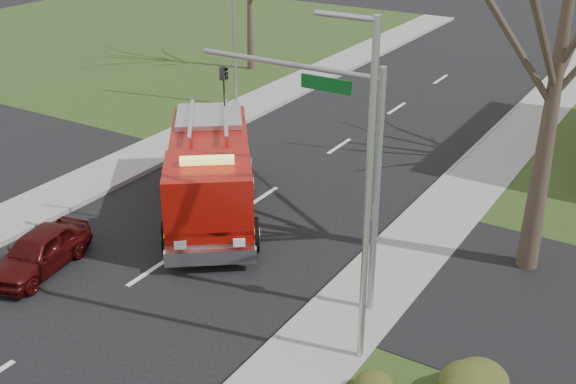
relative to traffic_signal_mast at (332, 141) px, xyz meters
The scene contains 10 objects.
ground 7.18m from the traffic_signal_mast, 163.94° to the right, with size 120.00×120.00×0.00m, color black.
sidewalk_right 4.97m from the traffic_signal_mast, 56.58° to the right, with size 2.40×80.00×0.15m, color gray.
sidewalk_left 12.41m from the traffic_signal_mast, behind, with size 2.40×80.00×0.15m, color gray.
hedge_corner 6.14m from the traffic_signal_mast, 33.41° to the right, with size 2.80×2.00×0.90m, color #303914.
bare_tree_near 6.78m from the traffic_signal_mast, 46.37° to the left, with size 6.00×6.00×12.00m.
traffic_signal_mast is the anchor object (origin of this frame).
streetlight_pole 2.78m from the traffic_signal_mast, 46.02° to the right, with size 1.48×0.16×8.40m.
utility_pole_far 17.38m from the traffic_signal_mast, 133.85° to the left, with size 0.14×0.14×7.00m, color gray.
fire_engine 7.15m from the traffic_signal_mast, 157.65° to the left, with size 6.82×7.86×3.16m.
parked_car_maroon 9.55m from the traffic_signal_mast, 158.61° to the right, with size 1.47×3.66×1.25m, color #3D0A09.
Camera 1 is at (13.20, -13.61, 11.21)m, focal length 45.00 mm.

